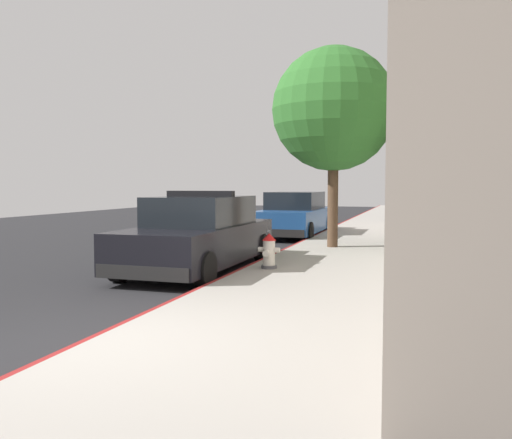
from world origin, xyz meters
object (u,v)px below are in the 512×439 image
police_cruiser (199,235)px  street_tree (334,110)px  parked_car_silver_ahead (295,215)px  fire_hydrant (269,251)px

police_cruiser → street_tree: (2.19, 3.89, 3.05)m
police_cruiser → parked_car_silver_ahead: police_cruiser is taller
police_cruiser → street_tree: 5.40m
police_cruiser → parked_car_silver_ahead: size_ratio=1.00×
fire_hydrant → street_tree: size_ratio=0.14×
police_cruiser → fire_hydrant: (1.59, -0.19, -0.25)m
police_cruiser → street_tree: bearing=60.6°
street_tree → parked_car_silver_ahead: bearing=116.4°
parked_car_silver_ahead → fire_hydrant: (1.39, -8.08, -0.25)m
parked_car_silver_ahead → police_cruiser: bearing=-91.4°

